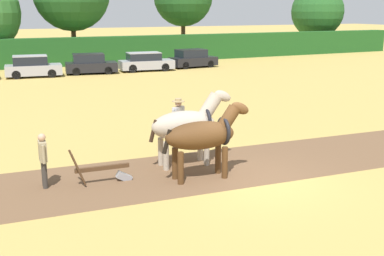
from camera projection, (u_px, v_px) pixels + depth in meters
ground_plane at (253, 179)px, 14.11m from camera, size 240.00×240.00×0.00m
plowed_furrow_strip at (48, 190)px, 13.29m from camera, size 28.61×5.85×0.01m
hedgerow at (53, 52)px, 41.76m from camera, size 77.23×1.38×2.47m
tree_right at (317, 12)px, 57.98m from camera, size 6.28×6.28×7.75m
draft_horse_lead_left at (204, 135)px, 13.93m from camera, size 2.78×1.01×2.29m
draft_horse_lead_right at (187, 124)px, 15.15m from camera, size 2.83×1.11×2.43m
plow at (107, 171)px, 13.80m from camera, size 1.78×0.49×1.13m
farmer_at_plow at (43, 157)px, 13.28m from camera, size 0.23×0.63×1.55m
farmer_beside_team at (178, 119)px, 17.08m from camera, size 0.60×0.45×1.80m
parked_car_center_left at (33, 67)px, 35.29m from camera, size 4.14×2.18×1.59m
parked_car_center at (90, 64)px, 37.19m from camera, size 4.13×2.41×1.55m
parked_car_center_right at (146, 62)px, 38.83m from camera, size 4.47×2.15×1.51m
parked_car_right at (192, 59)px, 41.26m from camera, size 4.11×2.13×1.55m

